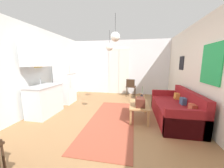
{
  "coord_description": "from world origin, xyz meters",
  "views": [
    {
      "loc": [
        0.69,
        -2.92,
        1.54
      ],
      "look_at": [
        -0.08,
        1.4,
        0.8
      ],
      "focal_mm": 20.12,
      "sensor_mm": 36.0,
      "label": 1
    }
  ],
  "objects_px": {
    "accent_chair": "(131,86)",
    "pendant_lamp_near": "(115,37)",
    "coffee_table": "(139,106)",
    "bamboo_vase": "(142,97)",
    "handbag": "(140,102)",
    "couch": "(176,110)",
    "refrigerator": "(65,81)",
    "pendant_lamp_far": "(110,47)"
  },
  "relations": [
    {
      "from": "accent_chair",
      "to": "pendant_lamp_near",
      "type": "bearing_deg",
      "value": 91.9
    },
    {
      "from": "pendant_lamp_near",
      "to": "accent_chair",
      "type": "bearing_deg",
      "value": 83.59
    },
    {
      "from": "coffee_table",
      "to": "bamboo_vase",
      "type": "bearing_deg",
      "value": 70.44
    },
    {
      "from": "handbag",
      "to": "accent_chair",
      "type": "xyz_separation_m",
      "value": [
        -0.31,
        2.57,
        -0.06
      ]
    },
    {
      "from": "couch",
      "to": "refrigerator",
      "type": "relative_size",
      "value": 1.12
    },
    {
      "from": "couch",
      "to": "refrigerator",
      "type": "xyz_separation_m",
      "value": [
        -3.77,
        0.88,
        0.59
      ]
    },
    {
      "from": "coffee_table",
      "to": "bamboo_vase",
      "type": "xyz_separation_m",
      "value": [
        0.09,
        0.25,
        0.17
      ]
    },
    {
      "from": "refrigerator",
      "to": "bamboo_vase",
      "type": "bearing_deg",
      "value": -14.12
    },
    {
      "from": "handbag",
      "to": "accent_chair",
      "type": "distance_m",
      "value": 2.59
    },
    {
      "from": "bamboo_vase",
      "to": "accent_chair",
      "type": "bearing_deg",
      "value": 100.48
    },
    {
      "from": "couch",
      "to": "accent_chair",
      "type": "xyz_separation_m",
      "value": [
        -1.3,
        2.26,
        0.21
      ]
    },
    {
      "from": "coffee_table",
      "to": "accent_chair",
      "type": "bearing_deg",
      "value": 97.22
    },
    {
      "from": "couch",
      "to": "coffee_table",
      "type": "relative_size",
      "value": 2.02
    },
    {
      "from": "bamboo_vase",
      "to": "refrigerator",
      "type": "height_order",
      "value": "refrigerator"
    },
    {
      "from": "couch",
      "to": "pendant_lamp_far",
      "type": "xyz_separation_m",
      "value": [
        -2.04,
        0.92,
        1.83
      ]
    },
    {
      "from": "accent_chair",
      "to": "pendant_lamp_far",
      "type": "relative_size",
      "value": 1.2
    },
    {
      "from": "bamboo_vase",
      "to": "handbag",
      "type": "xyz_separation_m",
      "value": [
        -0.08,
        -0.46,
        -0.0
      ]
    },
    {
      "from": "couch",
      "to": "coffee_table",
      "type": "distance_m",
      "value": 1.01
    },
    {
      "from": "refrigerator",
      "to": "coffee_table",
      "type": "bearing_deg",
      "value": -19.37
    },
    {
      "from": "couch",
      "to": "refrigerator",
      "type": "distance_m",
      "value": 3.92
    },
    {
      "from": "accent_chair",
      "to": "pendant_lamp_far",
      "type": "bearing_deg",
      "value": 69.71
    },
    {
      "from": "refrigerator",
      "to": "accent_chair",
      "type": "relative_size",
      "value": 2.11
    },
    {
      "from": "handbag",
      "to": "pendant_lamp_far",
      "type": "relative_size",
      "value": 0.51
    },
    {
      "from": "accent_chair",
      "to": "pendant_lamp_far",
      "type": "height_order",
      "value": "pendant_lamp_far"
    },
    {
      "from": "refrigerator",
      "to": "pendant_lamp_far",
      "type": "relative_size",
      "value": 2.54
    },
    {
      "from": "coffee_table",
      "to": "pendant_lamp_near",
      "type": "relative_size",
      "value": 1.55
    },
    {
      "from": "refrigerator",
      "to": "pendant_lamp_near",
      "type": "relative_size",
      "value": 2.79
    },
    {
      "from": "handbag",
      "to": "pendant_lamp_far",
      "type": "xyz_separation_m",
      "value": [
        -1.04,
        1.22,
        1.56
      ]
    },
    {
      "from": "handbag",
      "to": "pendant_lamp_near",
      "type": "bearing_deg",
      "value": -160.78
    },
    {
      "from": "handbag",
      "to": "couch",
      "type": "bearing_deg",
      "value": 17.12
    },
    {
      "from": "coffee_table",
      "to": "pendant_lamp_near",
      "type": "distance_m",
      "value": 1.92
    },
    {
      "from": "couch",
      "to": "coffee_table",
      "type": "bearing_deg",
      "value": -174.46
    },
    {
      "from": "bamboo_vase",
      "to": "handbag",
      "type": "height_order",
      "value": "bamboo_vase"
    },
    {
      "from": "handbag",
      "to": "refrigerator",
      "type": "relative_size",
      "value": 0.2
    },
    {
      "from": "coffee_table",
      "to": "pendant_lamp_far",
      "type": "distance_m",
      "value": 2.25
    },
    {
      "from": "handbag",
      "to": "accent_chair",
      "type": "relative_size",
      "value": 0.43
    },
    {
      "from": "bamboo_vase",
      "to": "handbag",
      "type": "bearing_deg",
      "value": -99.74
    },
    {
      "from": "couch",
      "to": "coffee_table",
      "type": "height_order",
      "value": "couch"
    },
    {
      "from": "refrigerator",
      "to": "accent_chair",
      "type": "height_order",
      "value": "refrigerator"
    },
    {
      "from": "coffee_table",
      "to": "refrigerator",
      "type": "distance_m",
      "value": 2.98
    },
    {
      "from": "couch",
      "to": "bamboo_vase",
      "type": "bearing_deg",
      "value": 170.25
    },
    {
      "from": "bamboo_vase",
      "to": "refrigerator",
      "type": "relative_size",
      "value": 0.26
    }
  ]
}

